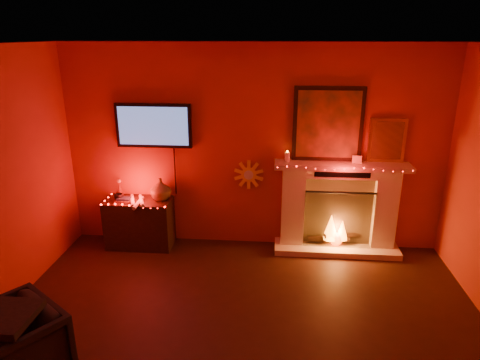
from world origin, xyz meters
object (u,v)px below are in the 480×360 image
object	(u,v)px
tv	(154,126)
console_table	(141,220)
sunburst_clock	(249,175)
armchair	(10,352)
fireplace	(338,199)

from	to	relation	value
tv	console_table	size ratio (longest dim) A/B	1.28
sunburst_clock	armchair	world-z (taller)	sunburst_clock
console_table	sunburst_clock	bearing A→B (deg)	8.48
fireplace	console_table	world-z (taller)	fireplace
fireplace	tv	distance (m)	2.61
armchair	console_table	bearing A→B (deg)	119.05
console_table	tv	bearing A→B (deg)	42.66
console_table	fireplace	bearing A→B (deg)	2.72
fireplace	console_table	xyz separation A→B (m)	(-2.65, -0.13, -0.34)
fireplace	armchair	bearing A→B (deg)	-137.72
sunburst_clock	armchair	size ratio (longest dim) A/B	0.53
tv	armchair	world-z (taller)	tv
sunburst_clock	console_table	bearing A→B (deg)	-171.52
fireplace	sunburst_clock	size ratio (longest dim) A/B	5.45
fireplace	armchair	world-z (taller)	fireplace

